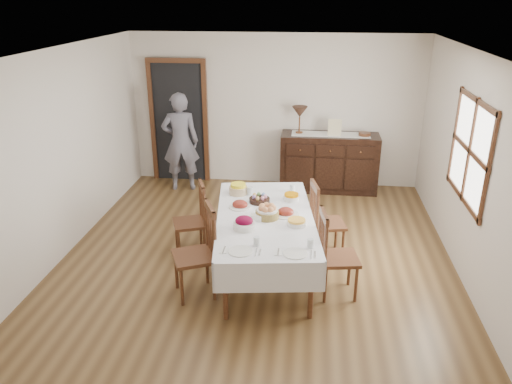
# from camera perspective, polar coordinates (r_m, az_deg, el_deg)

# --- Properties ---
(ground) EXTENTS (6.00, 6.00, 0.00)m
(ground) POSITION_cam_1_polar(r_m,az_deg,el_deg) (6.39, -0.10, -8.26)
(ground) COLOR brown
(room_shell) EXTENTS (5.02, 6.02, 2.65)m
(room_shell) POSITION_cam_1_polar(r_m,az_deg,el_deg) (6.17, -1.01, 7.14)
(room_shell) COLOR white
(room_shell) RESTS_ON ground
(dining_table) EXTENTS (1.41, 2.34, 0.76)m
(dining_table) POSITION_cam_1_polar(r_m,az_deg,el_deg) (5.92, 1.04, -3.54)
(dining_table) COLOR white
(dining_table) RESTS_ON ground
(chair_left_near) EXTENTS (0.59, 0.59, 1.07)m
(chair_left_near) POSITION_cam_1_polar(r_m,az_deg,el_deg) (5.61, -6.57, -6.69)
(chair_left_near) COLOR #4F2C19
(chair_left_near) RESTS_ON ground
(chair_left_far) EXTENTS (0.52, 0.52, 0.97)m
(chair_left_far) POSITION_cam_1_polar(r_m,az_deg,el_deg) (6.50, -7.21, -3.04)
(chair_left_far) COLOR #4F2C19
(chair_left_far) RESTS_ON ground
(chair_right_near) EXTENTS (0.49, 0.49, 1.02)m
(chair_right_near) POSITION_cam_1_polar(r_m,az_deg,el_deg) (5.64, 8.95, -6.96)
(chair_right_near) COLOR #4F2C19
(chair_right_near) RESTS_ON ground
(chair_right_far) EXTENTS (0.50, 0.50, 1.00)m
(chair_right_far) POSITION_cam_1_polar(r_m,az_deg,el_deg) (6.44, 7.76, -3.13)
(chair_right_far) COLOR #4F2C19
(chair_right_far) RESTS_ON ground
(sideboard) EXTENTS (1.64, 0.59, 0.98)m
(sideboard) POSITION_cam_1_polar(r_m,az_deg,el_deg) (8.65, 8.33, 3.37)
(sideboard) COLOR black
(sideboard) RESTS_ON ground
(person) EXTENTS (0.63, 0.47, 1.80)m
(person) POSITION_cam_1_polar(r_m,az_deg,el_deg) (8.58, -8.64, 6.05)
(person) COLOR slate
(person) RESTS_ON ground
(bread_basket) EXTENTS (0.28, 0.28, 0.17)m
(bread_basket) POSITION_cam_1_polar(r_m,az_deg,el_deg) (5.80, 1.28, -2.29)
(bread_basket) COLOR olive
(bread_basket) RESTS_ON dining_table
(egg_basket) EXTENTS (0.26, 0.26, 0.11)m
(egg_basket) POSITION_cam_1_polar(r_m,az_deg,el_deg) (6.24, 0.40, -0.85)
(egg_basket) COLOR black
(egg_basket) RESTS_ON dining_table
(ham_platter_a) EXTENTS (0.27, 0.27, 0.11)m
(ham_platter_a) POSITION_cam_1_polar(r_m,az_deg,el_deg) (6.10, -1.84, -1.50)
(ham_platter_a) COLOR white
(ham_platter_a) RESTS_ON dining_table
(ham_platter_b) EXTENTS (0.31, 0.31, 0.11)m
(ham_platter_b) POSITION_cam_1_polar(r_m,az_deg,el_deg) (5.91, 3.42, -2.36)
(ham_platter_b) COLOR white
(ham_platter_b) RESTS_ON dining_table
(beet_bowl) EXTENTS (0.25, 0.25, 0.15)m
(beet_bowl) POSITION_cam_1_polar(r_m,az_deg,el_deg) (5.55, -1.37, -3.60)
(beet_bowl) COLOR white
(beet_bowl) RESTS_ON dining_table
(carrot_bowl) EXTENTS (0.20, 0.20, 0.09)m
(carrot_bowl) POSITION_cam_1_polar(r_m,az_deg,el_deg) (6.32, 4.07, -0.57)
(carrot_bowl) COLOR white
(carrot_bowl) RESTS_ON dining_table
(pineapple_bowl) EXTENTS (0.24, 0.24, 0.14)m
(pineapple_bowl) POSITION_cam_1_polar(r_m,az_deg,el_deg) (6.50, -2.04, 0.34)
(pineapple_bowl) COLOR #CBAF84
(pineapple_bowl) RESTS_ON dining_table
(casserole_dish) EXTENTS (0.22, 0.22, 0.07)m
(casserole_dish) POSITION_cam_1_polar(r_m,az_deg,el_deg) (5.66, 4.66, -3.47)
(casserole_dish) COLOR white
(casserole_dish) RESTS_ON dining_table
(butter_dish) EXTENTS (0.15, 0.11, 0.07)m
(butter_dish) POSITION_cam_1_polar(r_m,az_deg,el_deg) (5.76, 0.10, -2.92)
(butter_dish) COLOR white
(butter_dish) RESTS_ON dining_table
(setting_left) EXTENTS (0.44, 0.31, 0.10)m
(setting_left) POSITION_cam_1_polar(r_m,az_deg,el_deg) (5.13, -1.22, -6.39)
(setting_left) COLOR white
(setting_left) RESTS_ON dining_table
(setting_right) EXTENTS (0.44, 0.31, 0.10)m
(setting_right) POSITION_cam_1_polar(r_m,az_deg,el_deg) (5.11, 5.03, -6.61)
(setting_right) COLOR white
(setting_right) RESTS_ON dining_table
(glass_far_a) EXTENTS (0.07, 0.07, 0.11)m
(glass_far_a) POSITION_cam_1_polar(r_m,az_deg,el_deg) (6.46, -0.69, 0.12)
(glass_far_a) COLOR silver
(glass_far_a) RESTS_ON dining_table
(glass_far_b) EXTENTS (0.07, 0.07, 0.10)m
(glass_far_b) POSITION_cam_1_polar(r_m,az_deg,el_deg) (6.59, 4.18, 0.47)
(glass_far_b) COLOR silver
(glass_far_b) RESTS_ON dining_table
(runner) EXTENTS (1.30, 0.35, 0.01)m
(runner) POSITION_cam_1_polar(r_m,az_deg,el_deg) (8.51, 8.52, 6.54)
(runner) COLOR white
(runner) RESTS_ON sideboard
(table_lamp) EXTENTS (0.26, 0.26, 0.46)m
(table_lamp) POSITION_cam_1_polar(r_m,az_deg,el_deg) (8.44, 5.02, 9.03)
(table_lamp) COLOR brown
(table_lamp) RESTS_ON sideboard
(picture_frame) EXTENTS (0.22, 0.08, 0.28)m
(picture_frame) POSITION_cam_1_polar(r_m,az_deg,el_deg) (8.41, 8.99, 7.28)
(picture_frame) COLOR beige
(picture_frame) RESTS_ON sideboard
(deco_bowl) EXTENTS (0.20, 0.20, 0.06)m
(deco_bowl) POSITION_cam_1_polar(r_m,az_deg,el_deg) (8.52, 12.30, 6.46)
(deco_bowl) COLOR #4F2C19
(deco_bowl) RESTS_ON sideboard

